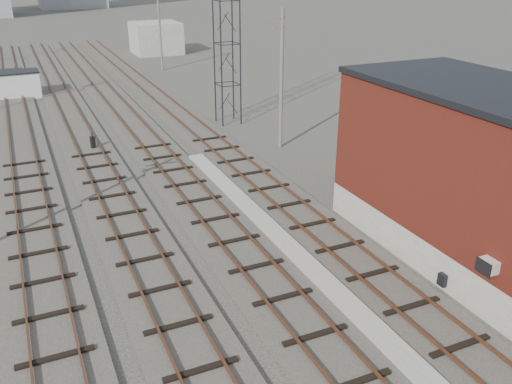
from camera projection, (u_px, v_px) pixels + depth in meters
ground at (102, 72)px, 61.01m from camera, size 320.00×320.00×0.00m
track_right at (176, 113)px, 44.33m from camera, size 3.20×90.00×0.39m
track_mid_right at (128, 118)px, 42.83m from camera, size 3.20×90.00×0.39m
track_mid_left at (75, 124)px, 41.32m from camera, size 3.20×90.00×0.39m
track_left at (19, 130)px, 39.81m from camera, size 3.20×90.00×0.39m
platform_curb at (302, 261)px, 22.65m from camera, size 0.90×28.00×0.26m
brick_building at (478, 174)px, 22.22m from camera, size 6.54×12.20×7.22m
lattice_tower at (226, 22)px, 39.17m from camera, size 1.60×1.60×15.00m
utility_pole_right_a at (281, 76)px, 34.77m from camera, size 1.80×0.24×9.00m
utility_pole_right_b at (160, 27)px, 59.87m from camera, size 1.80×0.24×9.00m
shed_right at (156, 38)px, 71.97m from camera, size 6.00×6.00×4.00m
switch_stand at (93, 143)px, 35.78m from camera, size 0.34×0.34×1.17m
site_trailer at (7, 85)px, 48.84m from camera, size 5.77×2.69×2.39m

